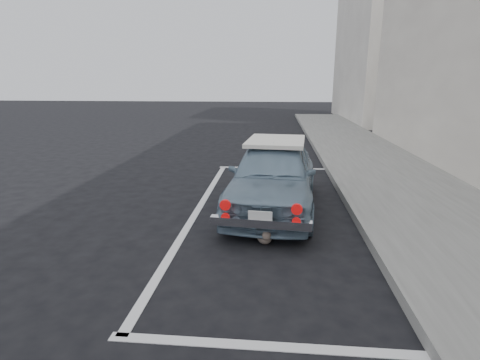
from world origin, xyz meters
name	(u,v)px	position (x,y,z in m)	size (l,w,h in m)	color
ground	(226,310)	(0.00, 0.00, 0.00)	(80.00, 80.00, 0.00)	black
sidewalk	(461,237)	(3.20, 2.00, 0.07)	(2.80, 40.00, 0.15)	slate
building_far	(379,50)	(6.35, 20.00, 4.00)	(3.50, 10.00, 8.00)	#BDB5AB
pline_rear	(275,347)	(0.50, -0.50, 0.00)	(3.00, 0.12, 0.01)	silver
pline_front	(275,168)	(0.50, 6.50, 0.00)	(3.00, 0.12, 0.01)	silver
pline_side	(198,210)	(-0.90, 3.00, 0.00)	(0.12, 7.00, 0.01)	silver
retro_coupe	(273,174)	(0.45, 3.27, 0.63)	(1.80, 3.79, 1.25)	#728EA2
cat	(265,236)	(0.35, 1.67, 0.12)	(0.29, 0.49, 0.26)	#62564B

